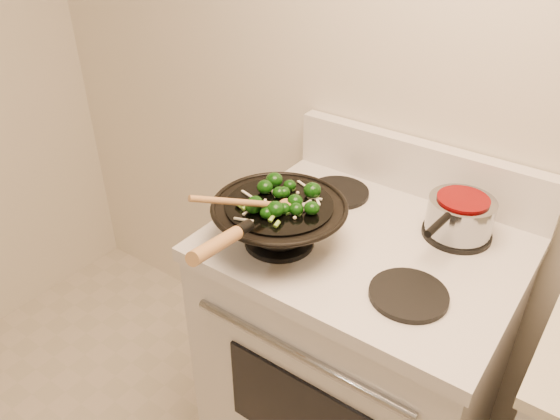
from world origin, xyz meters
The scene contains 5 objects.
stove centered at (-0.15, 1.17, 0.47)m, with size 0.78×0.67×1.08m.
wok centered at (-0.33, 1.02, 0.99)m, with size 0.34×0.56×0.22m.
stirfry centered at (-0.32, 1.03, 1.05)m, with size 0.22×0.24×0.04m.
wooden_spoon centered at (-0.33, 0.95, 1.07)m, with size 0.16×0.26×0.10m.
saucepan centered at (0.03, 1.32, 0.98)m, with size 0.17×0.27×0.10m.
Camera 1 is at (0.34, 0.09, 1.75)m, focal length 35.00 mm.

